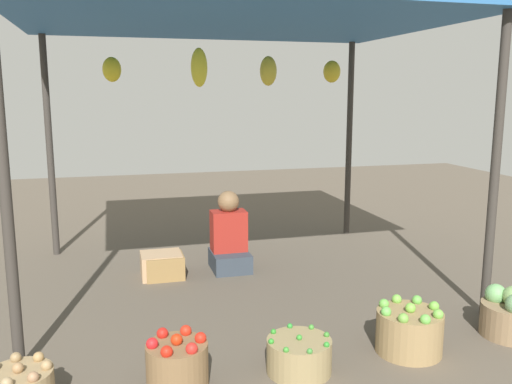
# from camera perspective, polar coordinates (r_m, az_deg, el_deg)

# --- Properties ---
(ground_plane) EXTENTS (14.00, 14.00, 0.00)m
(ground_plane) POSITION_cam_1_polar(r_m,az_deg,el_deg) (5.13, -2.03, -9.15)
(ground_plane) COLOR brown
(market_stall_structure) EXTENTS (3.70, 2.89, 2.34)m
(market_stall_structure) POSITION_cam_1_polar(r_m,az_deg,el_deg) (4.87, -2.21, 16.06)
(market_stall_structure) COLOR #38332D
(market_stall_structure) RESTS_ON ground
(vendor_person) EXTENTS (0.36, 0.44, 0.78)m
(vendor_person) POSITION_cam_1_polar(r_m,az_deg,el_deg) (5.35, -2.88, -5.00)
(vendor_person) COLOR #333C46
(vendor_person) RESTS_ON ground
(basket_red_tomatoes) EXTENTS (0.36, 0.36, 0.34)m
(basket_red_tomatoes) POSITION_cam_1_polar(r_m,az_deg,el_deg) (3.35, -8.29, -17.56)
(basket_red_tomatoes) COLOR brown
(basket_red_tomatoes) RESTS_ON ground
(basket_green_chilies) EXTENTS (0.41, 0.41, 0.24)m
(basket_green_chilies) POSITION_cam_1_polar(r_m,az_deg,el_deg) (3.52, 4.55, -16.76)
(basket_green_chilies) COLOR #958155
(basket_green_chilies) RESTS_ON ground
(basket_green_apples) EXTENTS (0.44, 0.44, 0.34)m
(basket_green_apples) POSITION_cam_1_polar(r_m,az_deg,el_deg) (3.87, 15.83, -13.87)
(basket_green_apples) COLOR #977A4E
(basket_green_apples) RESTS_ON ground
(basket_cabbages) EXTENTS (0.42, 0.42, 0.37)m
(basket_cabbages) POSITION_cam_1_polar(r_m,az_deg,el_deg) (4.36, 25.32, -11.58)
(basket_cabbages) COLOR #8C704F
(basket_cabbages) RESTS_ON ground
(wooden_crate_near_vendor) EXTENTS (0.35, 0.30, 0.22)m
(wooden_crate_near_vendor) POSITION_cam_1_polar(r_m,az_deg,el_deg) (5.21, -9.60, -7.72)
(wooden_crate_near_vendor) COLOR olive
(wooden_crate_near_vendor) RESTS_ON ground
(wooden_crate_stacked_rear) EXTENTS (0.38, 0.33, 0.23)m
(wooden_crate_stacked_rear) POSITION_cam_1_polar(r_m,az_deg,el_deg) (5.24, -9.93, -7.57)
(wooden_crate_stacked_rear) COLOR tan
(wooden_crate_stacked_rear) RESTS_ON ground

